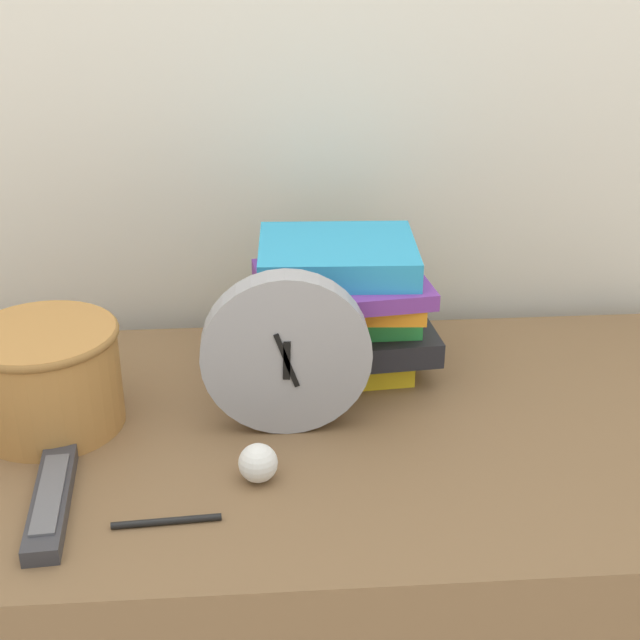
{
  "coord_description": "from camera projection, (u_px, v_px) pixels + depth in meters",
  "views": [
    {
      "loc": [
        -0.01,
        -0.69,
        1.33
      ],
      "look_at": [
        0.06,
        0.38,
        0.82
      ],
      "focal_mm": 50.0,
      "sensor_mm": 36.0,
      "label": 1
    }
  ],
  "objects": [
    {
      "name": "crumpled_paper_ball",
      "position": [
        258.0,
        463.0,
        1.05
      ],
      "size": [
        0.05,
        0.05,
        0.05
      ],
      "color": "white",
      "rests_on": "desk"
    },
    {
      "name": "tv_remote",
      "position": [
        51.0,
        500.0,
        1.0
      ],
      "size": [
        0.05,
        0.2,
        0.02
      ],
      "color": "#333338",
      "rests_on": "desk"
    },
    {
      "name": "desk_clock",
      "position": [
        286.0,
        354.0,
        1.12
      ],
      "size": [
        0.22,
        0.04,
        0.22
      ],
      "color": "#99999E",
      "rests_on": "desk"
    },
    {
      "name": "book_stack",
      "position": [
        344.0,
        306.0,
        1.26
      ],
      "size": [
        0.26,
        0.22,
        0.2
      ],
      "color": "yellow",
      "rests_on": "desk"
    },
    {
      "name": "basket",
      "position": [
        46.0,
        374.0,
        1.14
      ],
      "size": [
        0.19,
        0.19,
        0.14
      ],
      "color": "#B27A3D",
      "rests_on": "desk"
    },
    {
      "name": "pen",
      "position": [
        167.0,
        521.0,
        0.98
      ],
      "size": [
        0.12,
        0.02,
        0.01
      ],
      "color": "black",
      "rests_on": "desk"
    },
    {
      "name": "desk",
      "position": [
        280.0,
        630.0,
        1.31
      ],
      "size": [
        1.38,
        0.62,
        0.71
      ],
      "color": "brown",
      "rests_on": "ground_plane"
    }
  ]
}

